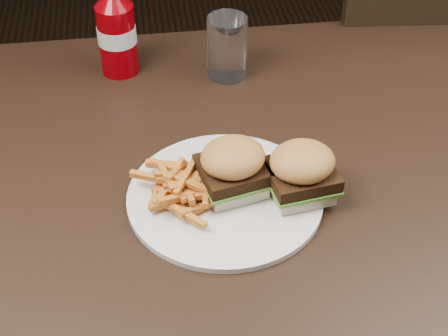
{
  "coord_description": "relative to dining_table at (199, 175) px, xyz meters",
  "views": [
    {
      "loc": [
        -0.07,
        -0.77,
        1.41
      ],
      "look_at": [
        0.03,
        -0.07,
        0.8
      ],
      "focal_mm": 55.0,
      "sensor_mm": 36.0,
      "label": 1
    }
  ],
  "objects": [
    {
      "name": "sandwich_half_a",
      "position": [
        0.04,
        -0.07,
        0.04
      ],
      "size": [
        0.1,
        0.09,
        0.02
      ],
      "primitive_type": "cube",
      "rotation": [
        0.0,
        0.0,
        0.23
      ],
      "color": "beige",
      "rests_on": "plate"
    },
    {
      "name": "tumbler",
      "position": [
        0.08,
        0.24,
        0.08
      ],
      "size": [
        0.08,
        0.08,
        0.11
      ],
      "primitive_type": "cylinder",
      "rotation": [
        0.0,
        0.0,
        0.26
      ],
      "color": "white",
      "rests_on": "dining_table"
    },
    {
      "name": "plate",
      "position": [
        0.03,
        -0.08,
        0.03
      ],
      "size": [
        0.27,
        0.27,
        0.01
      ],
      "primitive_type": "cylinder",
      "color": "white",
      "rests_on": "dining_table"
    },
    {
      "name": "dining_table",
      "position": [
        0.0,
        0.0,
        0.0
      ],
      "size": [
        1.2,
        0.8,
        0.04
      ],
      "primitive_type": "cube",
      "color": "black",
      "rests_on": "ground"
    },
    {
      "name": "fries_pile",
      "position": [
        -0.02,
        -0.07,
        0.05
      ],
      "size": [
        0.13,
        0.13,
        0.04
      ],
      "primitive_type": null,
      "rotation": [
        0.0,
        0.0,
        -0.27
      ],
      "color": "orange",
      "rests_on": "plate"
    },
    {
      "name": "chair_far",
      "position": [
        0.56,
        0.57,
        -0.3
      ],
      "size": [
        0.49,
        0.49,
        0.04
      ],
      "primitive_type": "cube",
      "rotation": [
        0.0,
        0.0,
        3.05
      ],
      "color": "black",
      "rests_on": "ground"
    },
    {
      "name": "sandwich_half_b",
      "position": [
        0.13,
        -0.09,
        0.04
      ],
      "size": [
        0.09,
        0.09,
        0.02
      ],
      "primitive_type": "cube",
      "rotation": [
        0.0,
        0.0,
        0.15
      ],
      "color": "beige",
      "rests_on": "plate"
    },
    {
      "name": "ketchup_bottle",
      "position": [
        -0.11,
        0.28,
        0.08
      ],
      "size": [
        0.08,
        0.08,
        0.13
      ],
      "primitive_type": "cylinder",
      "rotation": [
        0.0,
        0.0,
        0.3
      ],
      "color": "#840006",
      "rests_on": "dining_table"
    }
  ]
}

